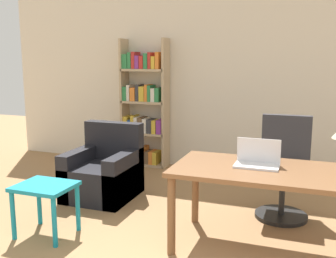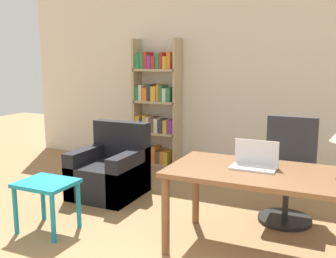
{
  "view_description": "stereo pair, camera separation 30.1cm",
  "coord_description": "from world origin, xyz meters",
  "px_view_note": "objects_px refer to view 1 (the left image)",
  "views": [
    {
      "loc": [
        0.8,
        -1.18,
        1.65
      ],
      "look_at": [
        -0.48,
        2.33,
        0.98
      ],
      "focal_mm": 42.0,
      "sensor_mm": 36.0,
      "label": 1
    },
    {
      "loc": [
        1.07,
        -1.06,
        1.65
      ],
      "look_at": [
        -0.48,
        2.33,
        0.98
      ],
      "focal_mm": 42.0,
      "sensor_mm": 36.0,
      "label": 2
    }
  ],
  "objects_px": {
    "laptop": "(257,160)",
    "office_chair": "(284,171)",
    "desk": "(270,180)",
    "bookshelf": "(144,109)",
    "armchair": "(104,173)",
    "side_table_blue": "(45,194)"
  },
  "relations": [
    {
      "from": "desk",
      "to": "side_table_blue",
      "type": "relative_size",
      "value": 3.16
    },
    {
      "from": "laptop",
      "to": "side_table_blue",
      "type": "relative_size",
      "value": 0.72
    },
    {
      "from": "laptop",
      "to": "armchair",
      "type": "relative_size",
      "value": 0.43
    },
    {
      "from": "side_table_blue",
      "to": "laptop",
      "type": "bearing_deg",
      "value": 14.26
    },
    {
      "from": "desk",
      "to": "armchair",
      "type": "bearing_deg",
      "value": 160.45
    },
    {
      "from": "laptop",
      "to": "armchair",
      "type": "distance_m",
      "value": 2.06
    },
    {
      "from": "armchair",
      "to": "desk",
      "type": "bearing_deg",
      "value": -19.55
    },
    {
      "from": "office_chair",
      "to": "armchair",
      "type": "bearing_deg",
      "value": -176.1
    },
    {
      "from": "desk",
      "to": "office_chair",
      "type": "xyz_separation_m",
      "value": [
        0.06,
        0.86,
        -0.15
      ]
    },
    {
      "from": "laptop",
      "to": "desk",
      "type": "bearing_deg",
      "value": -27.76
    },
    {
      "from": "laptop",
      "to": "office_chair",
      "type": "height_order",
      "value": "office_chair"
    },
    {
      "from": "desk",
      "to": "laptop",
      "type": "height_order",
      "value": "laptop"
    },
    {
      "from": "armchair",
      "to": "laptop",
      "type": "bearing_deg",
      "value": -18.98
    },
    {
      "from": "office_chair",
      "to": "bookshelf",
      "type": "bearing_deg",
      "value": 148.3
    },
    {
      "from": "laptop",
      "to": "bookshelf",
      "type": "relative_size",
      "value": 0.19
    },
    {
      "from": "office_chair",
      "to": "side_table_blue",
      "type": "height_order",
      "value": "office_chair"
    },
    {
      "from": "laptop",
      "to": "armchair",
      "type": "xyz_separation_m",
      "value": [
        -1.89,
        0.65,
        -0.5
      ]
    },
    {
      "from": "laptop",
      "to": "armchair",
      "type": "height_order",
      "value": "laptop"
    },
    {
      "from": "laptop",
      "to": "armchair",
      "type": "bearing_deg",
      "value": 161.02
    },
    {
      "from": "armchair",
      "to": "bookshelf",
      "type": "xyz_separation_m",
      "value": [
        -0.12,
        1.49,
        0.6
      ]
    },
    {
      "from": "side_table_blue",
      "to": "armchair",
      "type": "relative_size",
      "value": 0.6
    },
    {
      "from": "laptop",
      "to": "bookshelf",
      "type": "xyz_separation_m",
      "value": [
        -2.01,
        2.14,
        0.1
      ]
    }
  ]
}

